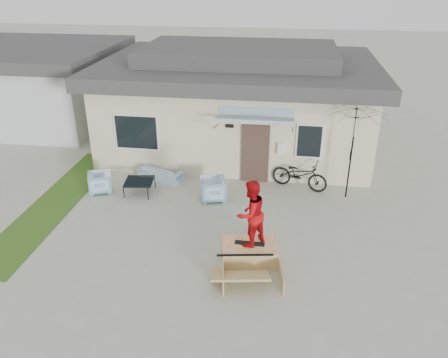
# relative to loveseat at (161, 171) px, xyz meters

# --- Properties ---
(ground) EXTENTS (90.00, 90.00, 0.00)m
(ground) POSITION_rel_loveseat_xyz_m (2.32, -4.15, -0.32)
(ground) COLOR #A0A391
(ground) RESTS_ON ground
(grass_strip) EXTENTS (1.40, 8.00, 0.01)m
(grass_strip) POSITION_rel_loveseat_xyz_m (-2.88, -2.15, -0.31)
(grass_strip) COLOR #2D5118
(grass_strip) RESTS_ON ground
(house) EXTENTS (10.80, 8.49, 4.10)m
(house) POSITION_rel_loveseat_xyz_m (2.32, 3.85, 1.63)
(house) COLOR beige
(house) RESTS_ON ground
(neighbor_house) EXTENTS (8.60, 7.60, 3.50)m
(neighbor_house) POSITION_rel_loveseat_xyz_m (-8.18, 5.85, 1.47)
(neighbor_house) COLOR silver
(neighbor_house) RESTS_ON ground
(loveseat) EXTENTS (1.68, 0.98, 0.63)m
(loveseat) POSITION_rel_loveseat_xyz_m (0.00, 0.00, 0.00)
(loveseat) COLOR teal
(loveseat) RESTS_ON ground
(armchair_left) EXTENTS (0.91, 0.94, 0.75)m
(armchair_left) POSITION_rel_loveseat_xyz_m (-1.74, -1.24, 0.06)
(armchair_left) COLOR teal
(armchair_left) RESTS_ON ground
(armchair_right) EXTENTS (0.92, 0.95, 0.81)m
(armchair_right) POSITION_rel_loveseat_xyz_m (2.09, -1.23, 0.09)
(armchair_right) COLOR teal
(armchair_right) RESTS_ON ground
(coffee_table) EXTENTS (1.02, 1.02, 0.45)m
(coffee_table) POSITION_rel_loveseat_xyz_m (-0.40, -1.16, -0.09)
(coffee_table) COLOR black
(coffee_table) RESTS_ON ground
(bicycle) EXTENTS (2.05, 1.26, 1.24)m
(bicycle) POSITION_rel_loveseat_xyz_m (4.87, -0.01, 0.30)
(bicycle) COLOR black
(bicycle) RESTS_ON ground
(patio_umbrella) EXTENTS (2.04, 1.89, 2.20)m
(patio_umbrella) POSITION_rel_loveseat_xyz_m (6.41, -0.44, 1.43)
(patio_umbrella) COLOR black
(patio_umbrella) RESTS_ON ground
(skate_ramp) EXTENTS (1.69, 2.07, 0.47)m
(skate_ramp) POSITION_rel_loveseat_xyz_m (3.59, -4.38, -0.08)
(skate_ramp) COLOR tan
(skate_ramp) RESTS_ON ground
(skateboard) EXTENTS (0.77, 0.21, 0.05)m
(skateboard) POSITION_rel_loveseat_xyz_m (3.58, -4.34, 0.18)
(skateboard) COLOR black
(skateboard) RESTS_ON skate_ramp
(skater) EXTENTS (1.07, 1.09, 1.77)m
(skater) POSITION_rel_loveseat_xyz_m (3.58, -4.34, 1.08)
(skater) COLOR #B10B0F
(skater) RESTS_ON skateboard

